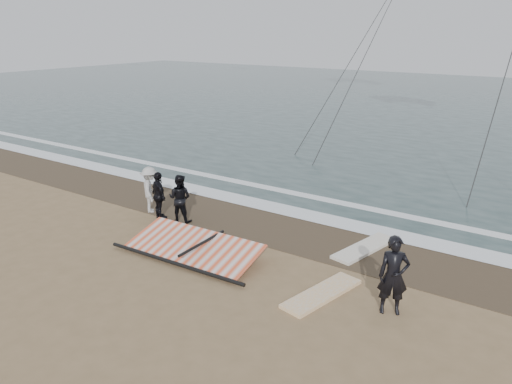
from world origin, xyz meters
TOP-DOWN VIEW (x-y plane):
  - ground at (0.00, 0.00)m, footprint 120.00×120.00m
  - sea at (0.00, 33.00)m, footprint 120.00×54.00m
  - wet_sand at (0.00, 4.50)m, footprint 120.00×2.80m
  - foam_near at (0.00, 5.90)m, footprint 120.00×0.90m
  - foam_far at (0.00, 7.60)m, footprint 120.00×0.45m
  - man_main at (3.21, 1.82)m, footprint 0.76×0.66m
  - board_white at (1.67, 1.62)m, footprint 1.07×2.30m
  - board_cream at (1.52, 4.49)m, footprint 1.08×2.38m
  - trio_cluster at (-4.88, 3.22)m, footprint 2.40×1.20m
  - sail_rig at (-2.18, 1.69)m, footprint 4.34×1.89m

SIDE VIEW (x-z plane):
  - ground at x=0.00m, z-range 0.00..0.00m
  - wet_sand at x=0.00m, z-range 0.00..0.01m
  - sea at x=0.00m, z-range 0.00..0.02m
  - foam_near at x=0.00m, z-range 0.02..0.03m
  - foam_far at x=0.00m, z-range 0.02..0.03m
  - board_white at x=1.67m, z-range 0.00..0.09m
  - board_cream at x=1.52m, z-range 0.00..0.10m
  - sail_rig at x=-2.18m, z-range -0.05..0.44m
  - trio_cluster at x=-4.88m, z-range 0.00..1.54m
  - man_main at x=3.21m, z-range 0.00..1.75m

